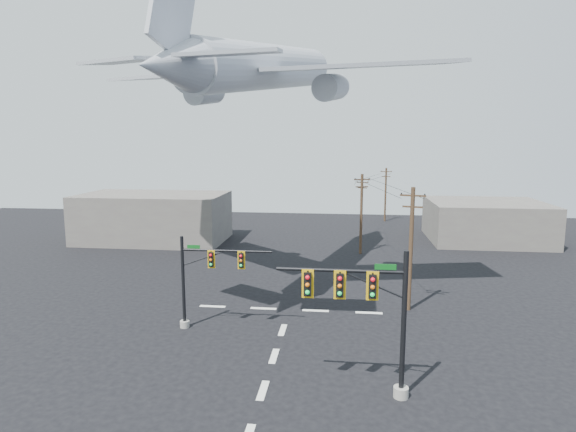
# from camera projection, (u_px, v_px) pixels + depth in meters

# --- Properties ---
(ground) EXTENTS (120.00, 120.00, 0.00)m
(ground) POSITION_uv_depth(u_px,v_px,m) (263.00, 391.00, 24.85)
(ground) COLOR black
(ground) RESTS_ON ground
(lane_markings) EXTENTS (14.00, 21.20, 0.01)m
(lane_markings) POSITION_uv_depth(u_px,v_px,m) (277.00, 347.00, 30.08)
(lane_markings) COLOR silver
(lane_markings) RESTS_ON ground
(signal_mast_near) EXTENTS (6.68, 0.83, 7.57)m
(signal_mast_near) POSITION_uv_depth(u_px,v_px,m) (372.00, 316.00, 23.65)
(signal_mast_near) COLOR gray
(signal_mast_near) RESTS_ON ground
(signal_mast_far) EXTENTS (6.45, 0.71, 6.42)m
(signal_mast_far) POSITION_uv_depth(u_px,v_px,m) (202.00, 280.00, 32.46)
(signal_mast_far) COLOR gray
(signal_mast_far) RESTS_ON ground
(utility_pole_a) EXTENTS (1.84, 0.61, 9.38)m
(utility_pole_a) POSITION_uv_depth(u_px,v_px,m) (411.00, 247.00, 35.80)
(utility_pole_a) COLOR #48331F
(utility_pole_a) RESTS_ON ground
(utility_pole_b) EXTENTS (1.79, 0.60, 9.02)m
(utility_pole_b) POSITION_uv_depth(u_px,v_px,m) (361.00, 212.00, 53.74)
(utility_pole_b) COLOR #48331F
(utility_pole_b) RESTS_ON ground
(utility_pole_c) EXTENTS (1.52, 0.73, 7.83)m
(utility_pole_c) POSITION_uv_depth(u_px,v_px,m) (362.00, 207.00, 62.59)
(utility_pole_c) COLOR #48331F
(utility_pole_c) RESTS_ON ground
(utility_pole_d) EXTENTS (1.74, 0.29, 8.39)m
(utility_pole_d) POSITION_uv_depth(u_px,v_px,m) (385.00, 194.00, 75.19)
(utility_pole_d) COLOR #48331F
(utility_pole_d) RESTS_ON ground
(power_lines) EXTENTS (6.10, 40.27, 1.05)m
(power_lines) POSITION_uv_depth(u_px,v_px,m) (375.00, 181.00, 55.35)
(power_lines) COLOR black
(airliner) EXTENTS (30.80, 33.09, 8.75)m
(airliner) POSITION_uv_depth(u_px,v_px,m) (266.00, 68.00, 39.57)
(airliner) COLOR #A2A7AD
(building_left) EXTENTS (18.00, 10.00, 6.00)m
(building_left) POSITION_uv_depth(u_px,v_px,m) (154.00, 217.00, 61.00)
(building_left) COLOR #646058
(building_left) RESTS_ON ground
(building_right) EXTENTS (14.00, 12.00, 5.00)m
(building_right) POSITION_uv_depth(u_px,v_px,m) (486.00, 221.00, 61.14)
(building_right) COLOR #646058
(building_right) RESTS_ON ground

